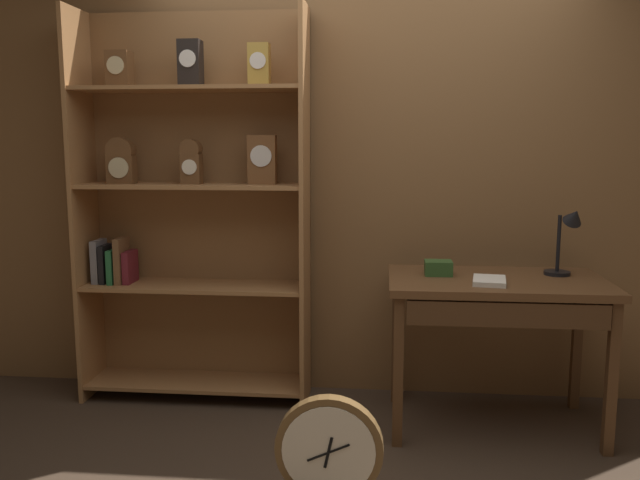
# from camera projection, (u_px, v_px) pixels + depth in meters

# --- Properties ---
(back_wood_panel) EXTENTS (4.80, 0.05, 2.60)m
(back_wood_panel) POSITION_uv_depth(u_px,v_px,m) (364.00, 179.00, 3.88)
(back_wood_panel) COLOR brown
(back_wood_panel) RESTS_ON ground
(bookshelf) EXTENTS (1.33, 0.36, 2.27)m
(bookshelf) POSITION_uv_depth(u_px,v_px,m) (190.00, 207.00, 3.81)
(bookshelf) COLOR #9E6B3D
(bookshelf) RESTS_ON ground
(workbench) EXTENTS (1.12, 0.68, 0.81)m
(workbench) POSITION_uv_depth(u_px,v_px,m) (497.00, 299.00, 3.40)
(workbench) COLOR brown
(workbench) RESTS_ON ground
(desk_lamp) EXTENTS (0.19, 0.19, 0.39)m
(desk_lamp) POSITION_uv_depth(u_px,v_px,m) (568.00, 236.00, 3.44)
(desk_lamp) COLOR black
(desk_lamp) RESTS_ON workbench
(toolbox_small) EXTENTS (0.15, 0.12, 0.08)m
(toolbox_small) POSITION_uv_depth(u_px,v_px,m) (438.00, 268.00, 3.50)
(toolbox_small) COLOR #2D5123
(toolbox_small) RESTS_ON workbench
(open_repair_manual) EXTENTS (0.19, 0.24, 0.02)m
(open_repair_manual) POSITION_uv_depth(u_px,v_px,m) (489.00, 281.00, 3.30)
(open_repair_manual) COLOR silver
(open_repair_manual) RESTS_ON workbench
(round_clock_large) EXTENTS (0.45, 0.11, 0.49)m
(round_clock_large) POSITION_uv_depth(u_px,v_px,m) (329.00, 452.00, 2.70)
(round_clock_large) COLOR brown
(round_clock_large) RESTS_ON ground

